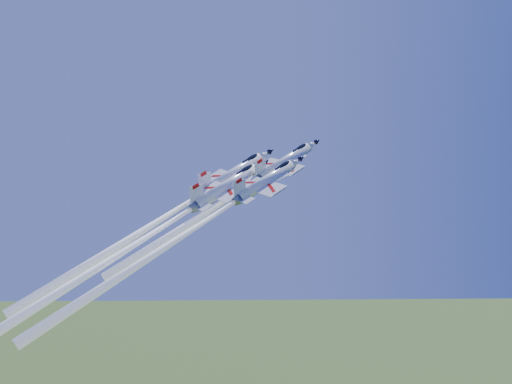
{
  "coord_description": "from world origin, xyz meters",
  "views": [
    {
      "loc": [
        -2.6,
        -99.7,
        90.81
      ],
      "look_at": [
        0.0,
        0.0,
        87.23
      ],
      "focal_mm": 40.0,
      "sensor_mm": 36.0,
      "label": 1
    }
  ],
  "objects_px": {
    "jet_lead": "(230,198)",
    "jet_slot": "(120,254)",
    "jet_right": "(187,233)",
    "jet_left": "(164,218)"
  },
  "relations": [
    {
      "from": "jet_lead",
      "to": "jet_slot",
      "type": "xyz_separation_m",
      "value": [
        -16.9,
        -8.72,
        -8.34
      ]
    },
    {
      "from": "jet_right",
      "to": "jet_slot",
      "type": "height_order",
      "value": "jet_slot"
    },
    {
      "from": "jet_left",
      "to": "jet_lead",
      "type": "bearing_deg",
      "value": 50.87
    },
    {
      "from": "jet_right",
      "to": "jet_slot",
      "type": "xyz_separation_m",
      "value": [
        -10.63,
        1.4,
        -3.45
      ]
    },
    {
      "from": "jet_lead",
      "to": "jet_left",
      "type": "height_order",
      "value": "jet_lead"
    },
    {
      "from": "jet_left",
      "to": "jet_right",
      "type": "distance_m",
      "value": 11.92
    },
    {
      "from": "jet_left",
      "to": "jet_slot",
      "type": "height_order",
      "value": "jet_left"
    },
    {
      "from": "jet_left",
      "to": "jet_right",
      "type": "height_order",
      "value": "jet_left"
    },
    {
      "from": "jet_right",
      "to": "jet_left",
      "type": "bearing_deg",
      "value": 169.05
    },
    {
      "from": "jet_lead",
      "to": "jet_left",
      "type": "relative_size",
      "value": 0.86
    }
  ]
}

